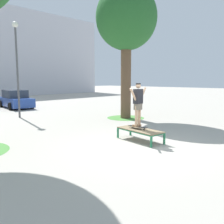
{
  "coord_description": "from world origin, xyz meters",
  "views": [
    {
      "loc": [
        -6.95,
        -5.21,
        2.39
      ],
      "look_at": [
        0.56,
        1.94,
        1.0
      ],
      "focal_mm": 39.31,
      "sensor_mm": 36.0,
      "label": 1
    }
  ],
  "objects_px": {
    "skateboard": "(138,127)",
    "light_post": "(17,55)",
    "car_blue": "(16,100)",
    "skate_box": "(140,130)",
    "skater": "(138,102)",
    "tree_near_right": "(126,20)"
  },
  "relations": [
    {
      "from": "car_blue",
      "to": "light_post",
      "type": "relative_size",
      "value": 0.75
    },
    {
      "from": "skate_box",
      "to": "skater",
      "type": "height_order",
      "value": "skater"
    },
    {
      "from": "skateboard",
      "to": "light_post",
      "type": "height_order",
      "value": "light_post"
    },
    {
      "from": "skate_box",
      "to": "car_blue",
      "type": "xyz_separation_m",
      "value": [
        1.74,
        14.29,
        0.28
      ]
    },
    {
      "from": "skate_box",
      "to": "tree_near_right",
      "type": "xyz_separation_m",
      "value": [
        3.99,
        4.13,
        5.46
      ]
    },
    {
      "from": "skater",
      "to": "car_blue",
      "type": "distance_m",
      "value": 14.29
    },
    {
      "from": "skater",
      "to": "tree_near_right",
      "type": "distance_m",
      "value": 7.12
    },
    {
      "from": "car_blue",
      "to": "light_post",
      "type": "height_order",
      "value": "light_post"
    },
    {
      "from": "tree_near_right",
      "to": "skateboard",
      "type": "bearing_deg",
      "value": -134.77
    },
    {
      "from": "car_blue",
      "to": "skateboard",
      "type": "bearing_deg",
      "value": -96.92
    },
    {
      "from": "tree_near_right",
      "to": "skater",
      "type": "bearing_deg",
      "value": -134.78
    },
    {
      "from": "skate_box",
      "to": "car_blue",
      "type": "bearing_deg",
      "value": 83.07
    },
    {
      "from": "skateboard",
      "to": "light_post",
      "type": "xyz_separation_m",
      "value": [
        -0.49,
        8.96,
        3.29
      ]
    },
    {
      "from": "skater",
      "to": "light_post",
      "type": "xyz_separation_m",
      "value": [
        -0.49,
        8.96,
        2.29
      ]
    },
    {
      "from": "skate_box",
      "to": "light_post",
      "type": "height_order",
      "value": "light_post"
    },
    {
      "from": "skate_box",
      "to": "car_blue",
      "type": "distance_m",
      "value": 14.4
    },
    {
      "from": "car_blue",
      "to": "light_post",
      "type": "bearing_deg",
      "value": -113.03
    },
    {
      "from": "skater",
      "to": "tree_near_right",
      "type": "relative_size",
      "value": 0.21
    },
    {
      "from": "skate_box",
      "to": "light_post",
      "type": "distance_m",
      "value": 9.72
    },
    {
      "from": "skate_box",
      "to": "light_post",
      "type": "relative_size",
      "value": 0.34
    },
    {
      "from": "skateboard",
      "to": "light_post",
      "type": "distance_m",
      "value": 9.56
    },
    {
      "from": "tree_near_right",
      "to": "car_blue",
      "type": "distance_m",
      "value": 11.63
    }
  ]
}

